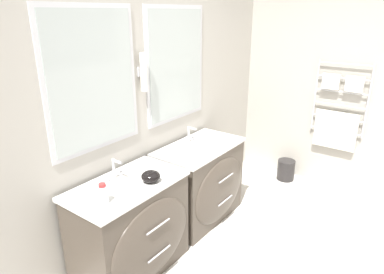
{
  "coord_description": "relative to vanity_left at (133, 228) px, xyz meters",
  "views": [
    {
      "loc": [
        -2.12,
        -0.48,
        2.07
      ],
      "look_at": [
        0.08,
        1.14,
        1.06
      ],
      "focal_mm": 32.0,
      "sensor_mm": 36.0,
      "label": 1
    }
  ],
  "objects": [
    {
      "name": "wall_back",
      "position": [
        0.51,
        0.36,
        0.9
      ],
      "size": [
        5.7,
        0.14,
        2.6
      ],
      "color": "#B2ADA3",
      "rests_on": "ground_plane"
    },
    {
      "name": "wall_right",
      "position": [
        2.59,
        -0.57,
        0.88
      ],
      "size": [
        0.13,
        3.44,
        2.6
      ],
      "color": "#B2ADA3",
      "rests_on": "ground_plane"
    },
    {
      "name": "vanity_left",
      "position": [
        0.0,
        0.0,
        0.0
      ],
      "size": [
        0.95,
        0.59,
        0.81
      ],
      "color": "#4C4238",
      "rests_on": "ground_plane"
    },
    {
      "name": "vanity_right",
      "position": [
        0.99,
        0.0,
        0.0
      ],
      "size": [
        0.95,
        0.59,
        0.81
      ],
      "color": "#4C4238",
      "rests_on": "ground_plane"
    },
    {
      "name": "faucet_left",
      "position": [
        0.0,
        0.16,
        0.48
      ],
      "size": [
        0.17,
        0.11,
        0.17
      ],
      "color": "silver",
      "rests_on": "vanity_left"
    },
    {
      "name": "faucet_right",
      "position": [
        0.99,
        0.16,
        0.48
      ],
      "size": [
        0.17,
        0.11,
        0.17
      ],
      "color": "silver",
      "rests_on": "vanity_right"
    },
    {
      "name": "toiletry_bottle",
      "position": [
        -0.3,
        -0.05,
        0.47
      ],
      "size": [
        0.07,
        0.07,
        0.15
      ],
      "color": "silver",
      "rests_on": "vanity_left"
    },
    {
      "name": "amenity_bowl",
      "position": [
        0.13,
        -0.1,
        0.44
      ],
      "size": [
        0.15,
        0.15,
        0.09
      ],
      "color": "black",
      "rests_on": "vanity_left"
    },
    {
      "name": "waste_bin",
      "position": [
        2.36,
        -0.38,
        -0.28
      ],
      "size": [
        0.22,
        0.22,
        0.26
      ],
      "color": "#282626",
      "rests_on": "ground_plane"
    }
  ]
}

